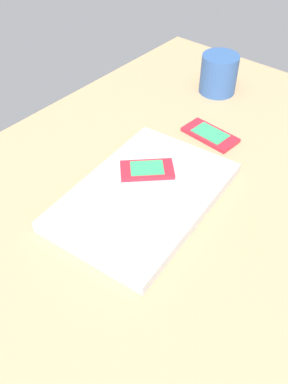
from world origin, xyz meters
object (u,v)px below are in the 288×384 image
(cell_phone_on_laptop, at_px, (147,170))
(coffee_mug, at_px, (219,74))
(cell_phone_on_desk, at_px, (210,135))
(laptop_closed, at_px, (144,196))

(cell_phone_on_laptop, distance_m, coffee_mug, 0.37)
(cell_phone_on_laptop, bearing_deg, coffee_mug, 11.95)
(cell_phone_on_laptop, xyz_separation_m, cell_phone_on_desk, (0.19, -0.01, -0.02))
(cell_phone_on_laptop, distance_m, cell_phone_on_desk, 0.20)
(cell_phone_on_laptop, xyz_separation_m, coffee_mug, (0.37, 0.08, 0.02))
(laptop_closed, relative_size, cell_phone_on_laptop, 3.09)
(cell_phone_on_desk, relative_size, coffee_mug, 0.99)
(cell_phone_on_desk, bearing_deg, laptop_closed, -176.26)
(cell_phone_on_laptop, bearing_deg, cell_phone_on_desk, -4.20)
(cell_phone_on_laptop, height_order, coffee_mug, coffee_mug)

